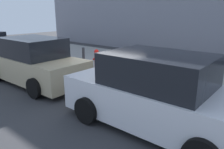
{
  "coord_description": "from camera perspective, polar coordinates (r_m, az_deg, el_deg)",
  "views": [
    {
      "loc": [
        -5.52,
        6.03,
        2.55
      ],
      "look_at": [
        -1.05,
        0.69,
        0.55
      ],
      "focal_mm": 35.02,
      "sensor_mm": 36.0,
      "label": 1
    }
  ],
  "objects": [
    {
      "name": "ground_plane",
      "position": [
        8.56,
        -2.44,
        -1.33
      ],
      "size": [
        40.0,
        40.0,
        0.0
      ],
      "primitive_type": "plane",
      "color": "#333335"
    },
    {
      "name": "suitcase_navy_5",
      "position": [
        8.9,
        2.96,
        2.79
      ],
      "size": [
        0.45,
        0.21,
        0.81
      ],
      "color": "navy",
      "rests_on": "sidewalk_curb"
    },
    {
      "name": "suitcase_red_1",
      "position": [
        7.84,
        14.16,
        -0.02
      ],
      "size": [
        0.35,
        0.25,
        0.91
      ],
      "color": "red",
      "rests_on": "sidewalk_curb"
    },
    {
      "name": "parked_car_beige_1",
      "position": [
        8.48,
        -19.74,
        3.01
      ],
      "size": [
        4.4,
        2.0,
        1.67
      ],
      "color": "tan",
      "rests_on": "ground_plane"
    },
    {
      "name": "parked_car_white_0",
      "position": [
        4.98,
        11.65,
        -5.01
      ],
      "size": [
        4.3,
        2.03,
        1.7
      ],
      "color": "silver",
      "rests_on": "ground_plane"
    },
    {
      "name": "suitcase_maroon_4",
      "position": [
        8.6,
        5.71,
        2.29
      ],
      "size": [
        0.35,
        0.22,
        0.82
      ],
      "color": "maroon",
      "rests_on": "sidewalk_curb"
    },
    {
      "name": "fire_hydrant",
      "position": [
        9.76,
        -4.03,
        4.29
      ],
      "size": [
        0.39,
        0.21,
        0.83
      ],
      "color": "red",
      "rests_on": "sidewalk_curb"
    },
    {
      "name": "suitcase_black_3",
      "position": [
        8.34,
        8.47,
        1.51
      ],
      "size": [
        0.4,
        0.24,
        0.97
      ],
      "color": "black",
      "rests_on": "sidewalk_curb"
    },
    {
      "name": "suitcase_silver_2",
      "position": [
        8.13,
        11.49,
        0.58
      ],
      "size": [
        0.35,
        0.22,
        0.78
      ],
      "color": "#9EA0A8",
      "rests_on": "sidewalk_curb"
    },
    {
      "name": "bollard_post",
      "position": [
        10.15,
        -7.44,
        4.61
      ],
      "size": [
        0.12,
        0.12,
        0.85
      ],
      "primitive_type": "cylinder",
      "color": "#333338",
      "rests_on": "sidewalk_curb"
    },
    {
      "name": "suitcase_teal_6",
      "position": [
        9.23,
        -0.05,
        2.68
      ],
      "size": [
        0.45,
        0.21,
        0.62
      ],
      "color": "#0F606B",
      "rests_on": "sidewalk_curb"
    },
    {
      "name": "suitcase_olive_0",
      "position": [
        7.62,
        17.56,
        -1.06
      ],
      "size": [
        0.46,
        0.21,
        0.6
      ],
      "color": "#59601E",
      "rests_on": "sidewalk_curb"
    },
    {
      "name": "sidewalk_curb",
      "position": [
        10.46,
        6.83,
        2.18
      ],
      "size": [
        18.0,
        5.0,
        0.14
      ],
      "primitive_type": "cube",
      "color": "gray",
      "rests_on": "ground_plane"
    }
  ]
}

